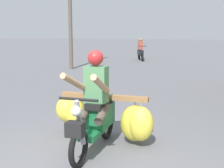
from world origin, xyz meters
TOP-DOWN VIEW (x-y plane):
  - motorbike_main_loaded at (0.03, 1.06)m, footprint 1.85×1.76m
  - motorbike_distant_ahead_left at (-2.01, 15.29)m, footprint 0.75×1.54m

SIDE VIEW (x-z plane):
  - motorbike_main_loaded at x=0.03m, z-range -0.27..1.31m
  - motorbike_distant_ahead_left at x=-2.01m, z-range -0.13..1.27m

